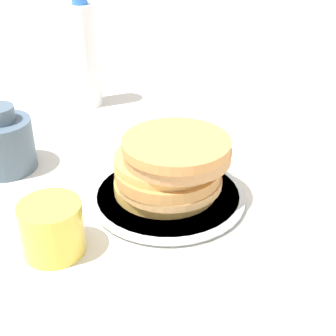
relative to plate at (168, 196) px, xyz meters
name	(u,v)px	position (x,y,z in m)	size (l,w,h in m)	color
ground_plane	(181,194)	(-0.02, 0.01, -0.01)	(4.00, 4.00, 0.00)	silver
plate	(168,196)	(0.00, 0.00, 0.00)	(0.23, 0.23, 0.01)	silver
pancake_stack	(170,166)	(0.00, 0.00, 0.05)	(0.16, 0.17, 0.09)	tan
juice_glass	(52,228)	(0.17, -0.07, 0.03)	(0.08, 0.08, 0.07)	yellow
cream_jug	(2,143)	(0.05, -0.28, 0.04)	(0.10, 0.10, 0.11)	#4C6075
water_bottle_near	(85,56)	(-0.24, -0.33, 0.10)	(0.06, 0.06, 0.23)	white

